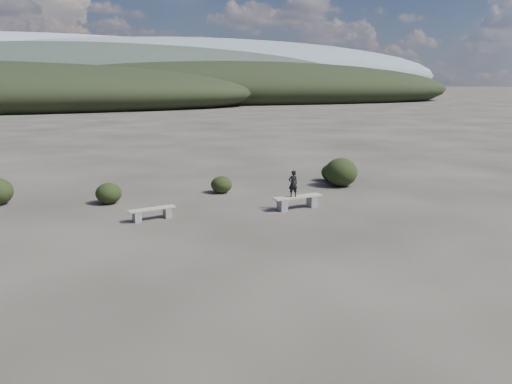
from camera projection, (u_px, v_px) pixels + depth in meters
name	position (u px, v px, depth m)	size (l,w,h in m)	color
ground	(291.00, 256.00, 13.87)	(1200.00, 1200.00, 0.00)	#2D2823
bench_left	(152.00, 213.00, 17.54)	(1.72, 0.70, 0.42)	slate
bench_right	(297.00, 201.00, 19.07)	(2.04, 0.67, 0.50)	slate
seated_person	(293.00, 184.00, 18.83)	(0.37, 0.24, 1.01)	black
shrub_a	(109.00, 193.00, 19.88)	(1.02, 1.02, 0.84)	black
shrub_c	(221.00, 185.00, 21.84)	(0.93, 0.93, 0.74)	black
shrub_d	(341.00, 172.00, 23.21)	(1.52, 1.52, 1.33)	black
shrub_e	(332.00, 172.00, 24.46)	(1.04, 1.04, 0.87)	black
mountain_ridges	(70.00, 74.00, 321.07)	(500.00, 400.00, 56.00)	black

